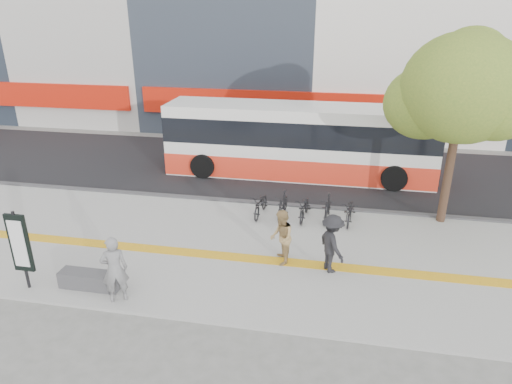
% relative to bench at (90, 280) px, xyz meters
% --- Properties ---
extents(ground, '(120.00, 120.00, 0.00)m').
position_rel_bench_xyz_m(ground, '(2.60, 1.20, -0.30)').
color(ground, '#62625D').
rests_on(ground, ground).
extents(sidewalk, '(40.00, 7.00, 0.08)m').
position_rel_bench_xyz_m(sidewalk, '(2.60, 2.70, -0.27)').
color(sidewalk, gray).
rests_on(sidewalk, ground).
extents(tactile_strip, '(40.00, 0.45, 0.01)m').
position_rel_bench_xyz_m(tactile_strip, '(2.60, 2.20, -0.22)').
color(tactile_strip, gold).
rests_on(tactile_strip, sidewalk).
extents(street, '(40.00, 8.00, 0.06)m').
position_rel_bench_xyz_m(street, '(2.60, 10.20, -0.28)').
color(street, black).
rests_on(street, ground).
extents(curb, '(40.00, 0.25, 0.14)m').
position_rel_bench_xyz_m(curb, '(2.60, 6.20, -0.23)').
color(curb, '#3A3A3D').
rests_on(curb, ground).
extents(bench, '(1.60, 0.45, 0.45)m').
position_rel_bench_xyz_m(bench, '(0.00, 0.00, 0.00)').
color(bench, '#3A3A3D').
rests_on(bench, sidewalk).
extents(signboard, '(0.55, 0.10, 2.20)m').
position_rel_bench_xyz_m(signboard, '(-1.60, -0.31, 1.06)').
color(signboard, black).
rests_on(signboard, sidewalk).
extents(street_tree, '(4.40, 3.80, 6.31)m').
position_rel_bench_xyz_m(street_tree, '(9.78, 6.02, 4.21)').
color(street_tree, '#3A261A').
rests_on(street_tree, sidewalk).
extents(bus, '(11.34, 2.69, 3.02)m').
position_rel_bench_xyz_m(bus, '(4.47, 9.70, 1.17)').
color(bus, white).
rests_on(bus, street).
extents(bicycle_row, '(3.75, 1.59, 0.91)m').
position_rel_bench_xyz_m(bicycle_row, '(5.17, 5.20, 0.20)').
color(bicycle_row, black).
rests_on(bicycle_row, sidewalk).
extents(seated_woman, '(0.77, 0.68, 1.78)m').
position_rel_bench_xyz_m(seated_woman, '(0.96, -0.37, 0.66)').
color(seated_woman, black).
rests_on(seated_woman, sidewalk).
extents(pedestrian_tan, '(0.77, 0.90, 1.61)m').
position_rel_bench_xyz_m(pedestrian_tan, '(4.75, 2.17, 0.58)').
color(pedestrian_tan, '#A38552').
rests_on(pedestrian_tan, sidewalk).
extents(pedestrian_dark, '(1.09, 1.26, 1.69)m').
position_rel_bench_xyz_m(pedestrian_dark, '(6.17, 2.00, 0.62)').
color(pedestrian_dark, black).
rests_on(pedestrian_dark, sidewalk).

